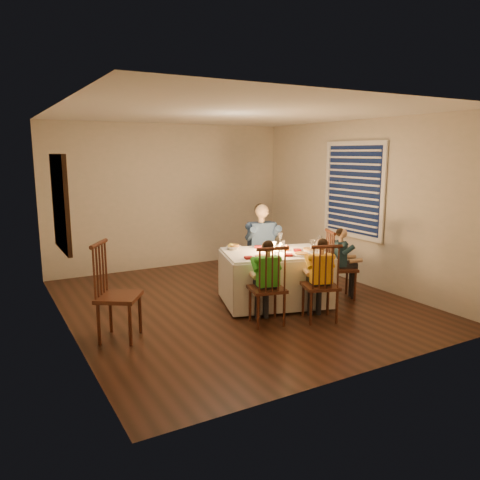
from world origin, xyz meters
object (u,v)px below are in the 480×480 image
chair_end (340,298)px  child_green (267,323)px  chair_near_right (319,320)px  child_yellow (319,320)px  chair_near_left (267,323)px  serving_bowl (234,248)px  chair_extra (121,339)px  chair_adult (261,288)px  child_teal (340,298)px  adult (261,288)px  dining_table (275,267)px

chair_end → child_green: 1.54m
chair_near_right → child_yellow: 0.00m
chair_near_left → serving_bowl: (0.11, 1.06, 0.76)m
chair_end → child_yellow: (-0.85, -0.57, 0.00)m
chair_near_left → chair_extra: chair_extra is taller
child_yellow → chair_end: bearing=-126.3°
chair_adult → chair_extra: chair_extra is taller
chair_end → child_teal: size_ratio=0.97×
chair_near_left → adult: bearing=-106.4°
dining_table → child_teal: (0.97, -0.26, -0.53)m
chair_extra → child_yellow: (2.36, -0.63, 0.00)m
chair_end → chair_near_right: bearing=145.9°
child_teal → dining_table: bearing=96.5°
child_teal → child_yellow: bearing=145.9°
chair_adult → chair_near_left: 1.57m
chair_adult → chair_end: size_ratio=1.00×
chair_adult → serving_bowl: serving_bowl is taller
dining_table → child_yellow: (0.12, -0.84, -0.53)m
adult → serving_bowl: bearing=-144.5°
chair_near_right → chair_end: 1.02m
dining_table → chair_extra: dining_table is taller
adult → child_teal: 1.24m
child_green → dining_table: bearing=-117.4°
child_green → chair_near_right: bearing=174.4°
chair_end → child_green: (-1.50, -0.35, 0.00)m
dining_table → chair_near_left: size_ratio=1.64×
dining_table → chair_end: 1.13m
chair_extra → child_green: bearing=-69.7°
chair_near_right → child_green: 0.68m
adult → child_teal: bearing=-43.7°
chair_adult → child_green: (-0.77, -1.37, 0.00)m
dining_table → serving_bowl: 0.65m
child_yellow → serving_bowl: size_ratio=5.16×
child_yellow → child_green: bearing=0.9°
child_green → child_teal: child_green is taller
chair_extra → child_teal: (3.21, -0.06, 0.00)m
chair_near_right → serving_bowl: (-0.54, 1.28, 0.76)m
chair_adult → chair_near_right: same height
chair_near_right → child_green: size_ratio=0.95×
chair_end → child_yellow: bearing=145.9°
dining_table → chair_near_right: 1.00m
dining_table → child_green: size_ratio=1.56×
dining_table → chair_adult: bearing=88.1°
chair_extra → child_teal: chair_extra is taller
dining_table → child_yellow: bearing=-65.5°
chair_end → adult: bearing=57.3°
chair_adult → chair_near_right: size_ratio=1.00×
chair_adult → chair_extra: bearing=-148.2°
dining_table → chair_extra: (-2.24, -0.21, -0.53)m
chair_near_right → chair_end: same height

